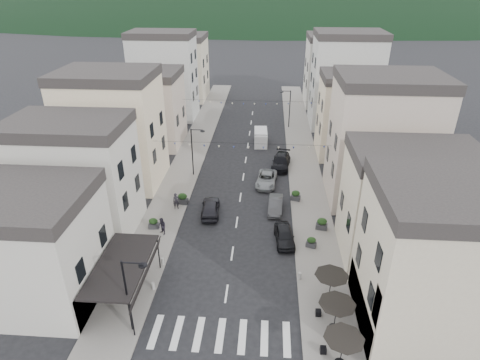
{
  "coord_description": "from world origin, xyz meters",
  "views": [
    {
      "loc": [
        2.74,
        -17.28,
        21.95
      ],
      "look_at": [
        0.15,
        18.38,
        3.5
      ],
      "focal_mm": 30.0,
      "sensor_mm": 36.0,
      "label": 1
    }
  ],
  "objects_px": {
    "parked_car_a": "(284,235)",
    "parked_car_b": "(275,205)",
    "parked_car_c": "(266,179)",
    "parked_car_d": "(281,162)",
    "parked_car_e": "(210,208)",
    "delivery_van": "(261,137)",
    "pedestrian_a": "(176,201)",
    "pedestrian_b": "(162,226)"
  },
  "relations": [
    {
      "from": "pedestrian_b",
      "to": "parked_car_e",
      "type": "bearing_deg",
      "value": 86.39
    },
    {
      "from": "delivery_van",
      "to": "pedestrian_b",
      "type": "relative_size",
      "value": 2.7
    },
    {
      "from": "parked_car_c",
      "to": "parked_car_a",
      "type": "bearing_deg",
      "value": -75.58
    },
    {
      "from": "parked_car_b",
      "to": "parked_car_d",
      "type": "relative_size",
      "value": 0.78
    },
    {
      "from": "parked_car_c",
      "to": "parked_car_d",
      "type": "height_order",
      "value": "parked_car_d"
    },
    {
      "from": "parked_car_c",
      "to": "delivery_van",
      "type": "xyz_separation_m",
      "value": [
        -1.0,
        12.59,
        0.4
      ]
    },
    {
      "from": "parked_car_a",
      "to": "parked_car_d",
      "type": "height_order",
      "value": "parked_car_d"
    },
    {
      "from": "delivery_van",
      "to": "parked_car_a",
      "type": "bearing_deg",
      "value": -85.7
    },
    {
      "from": "parked_car_a",
      "to": "parked_car_b",
      "type": "xyz_separation_m",
      "value": [
        -0.78,
        5.43,
        -0.03
      ]
    },
    {
      "from": "parked_car_a",
      "to": "pedestrian_a",
      "type": "bearing_deg",
      "value": 150.42
    },
    {
      "from": "pedestrian_a",
      "to": "pedestrian_b",
      "type": "distance_m",
      "value": 4.62
    },
    {
      "from": "parked_car_c",
      "to": "parked_car_d",
      "type": "xyz_separation_m",
      "value": [
        1.8,
        4.88,
        0.09
      ]
    },
    {
      "from": "parked_car_d",
      "to": "pedestrian_b",
      "type": "xyz_separation_m",
      "value": [
        -11.38,
        -15.82,
        0.22
      ]
    },
    {
      "from": "parked_car_a",
      "to": "parked_car_e",
      "type": "height_order",
      "value": "parked_car_e"
    },
    {
      "from": "parked_car_b",
      "to": "parked_car_e",
      "type": "xyz_separation_m",
      "value": [
        -6.62,
        -1.15,
        0.09
      ]
    },
    {
      "from": "parked_car_d",
      "to": "parked_car_e",
      "type": "distance_m",
      "value": 13.91
    },
    {
      "from": "delivery_van",
      "to": "pedestrian_a",
      "type": "xyz_separation_m",
      "value": [
        -8.25,
        -18.92,
        -0.05
      ]
    },
    {
      "from": "parked_car_b",
      "to": "parked_car_d",
      "type": "xyz_separation_m",
      "value": [
        0.78,
        10.64,
        0.09
      ]
    },
    {
      "from": "parked_car_c",
      "to": "parked_car_b",
      "type": "bearing_deg",
      "value": -74.65
    },
    {
      "from": "parked_car_d",
      "to": "pedestrian_a",
      "type": "relative_size",
      "value": 2.9
    },
    {
      "from": "parked_car_a",
      "to": "pedestrian_a",
      "type": "height_order",
      "value": "pedestrian_a"
    },
    {
      "from": "parked_car_d",
      "to": "pedestrian_a",
      "type": "bearing_deg",
      "value": -127.18
    },
    {
      "from": "parked_car_a",
      "to": "parked_car_d",
      "type": "distance_m",
      "value": 16.07
    },
    {
      "from": "parked_car_b",
      "to": "parked_car_d",
      "type": "bearing_deg",
      "value": 88.6
    },
    {
      "from": "parked_car_e",
      "to": "parked_car_b",
      "type": "bearing_deg",
      "value": -174.91
    },
    {
      "from": "parked_car_a",
      "to": "pedestrian_a",
      "type": "distance_m",
      "value": 12.07
    },
    {
      "from": "parked_car_d",
      "to": "pedestrian_b",
      "type": "distance_m",
      "value": 19.49
    },
    {
      "from": "parked_car_e",
      "to": "pedestrian_b",
      "type": "distance_m",
      "value": 5.67
    },
    {
      "from": "parked_car_c",
      "to": "parked_car_d",
      "type": "distance_m",
      "value": 5.2
    },
    {
      "from": "parked_car_a",
      "to": "parked_car_b",
      "type": "relative_size",
      "value": 1.02
    },
    {
      "from": "parked_car_b",
      "to": "parked_car_e",
      "type": "height_order",
      "value": "parked_car_e"
    },
    {
      "from": "pedestrian_a",
      "to": "parked_car_b",
      "type": "bearing_deg",
      "value": -9.55
    },
    {
      "from": "parked_car_e",
      "to": "delivery_van",
      "type": "xyz_separation_m",
      "value": [
        4.6,
        19.49,
        0.31
      ]
    },
    {
      "from": "parked_car_c",
      "to": "pedestrian_b",
      "type": "relative_size",
      "value": 2.81
    },
    {
      "from": "pedestrian_a",
      "to": "pedestrian_b",
      "type": "height_order",
      "value": "pedestrian_a"
    },
    {
      "from": "parked_car_d",
      "to": "delivery_van",
      "type": "relative_size",
      "value": 1.13
    },
    {
      "from": "parked_car_a",
      "to": "parked_car_b",
      "type": "distance_m",
      "value": 5.49
    },
    {
      "from": "parked_car_b",
      "to": "pedestrian_a",
      "type": "relative_size",
      "value": 2.25
    },
    {
      "from": "delivery_van",
      "to": "parked_car_d",
      "type": "bearing_deg",
      "value": -72.48
    },
    {
      "from": "parked_car_c",
      "to": "pedestrian_a",
      "type": "xyz_separation_m",
      "value": [
        -9.25,
        -6.34,
        0.35
      ]
    },
    {
      "from": "parked_car_c",
      "to": "pedestrian_b",
      "type": "distance_m",
      "value": 14.55
    },
    {
      "from": "parked_car_b",
      "to": "parked_car_c",
      "type": "relative_size",
      "value": 0.84
    }
  ]
}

